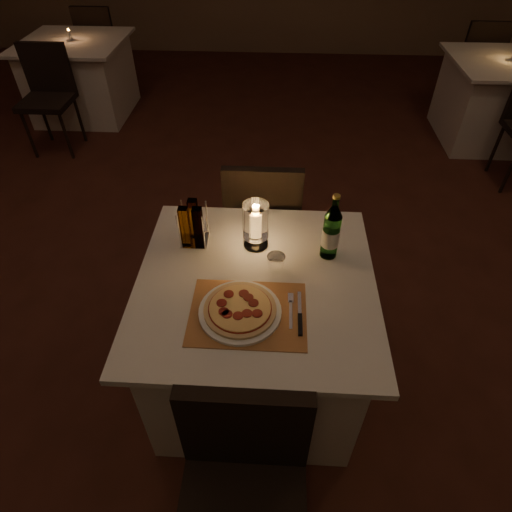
# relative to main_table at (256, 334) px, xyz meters

# --- Properties ---
(floor) EXTENTS (8.00, 10.00, 0.02)m
(floor) POSITION_rel_main_table_xyz_m (-0.07, 0.30, -0.38)
(floor) COLOR #482017
(floor) RESTS_ON ground
(main_table) EXTENTS (1.00, 1.00, 0.74)m
(main_table) POSITION_rel_main_table_xyz_m (0.00, 0.00, 0.00)
(main_table) COLOR silver
(main_table) RESTS_ON ground
(chair_near) EXTENTS (0.42, 0.42, 0.90)m
(chair_near) POSITION_rel_main_table_xyz_m (-0.00, -0.71, 0.18)
(chair_near) COLOR black
(chair_near) RESTS_ON ground
(chair_far) EXTENTS (0.42, 0.42, 0.90)m
(chair_far) POSITION_rel_main_table_xyz_m (-0.00, 0.71, 0.18)
(chair_far) COLOR black
(chair_far) RESTS_ON ground
(placemat) EXTENTS (0.45, 0.34, 0.00)m
(placemat) POSITION_rel_main_table_xyz_m (-0.02, -0.18, 0.37)
(placemat) COLOR #A86B3A
(placemat) RESTS_ON main_table
(plate) EXTENTS (0.32, 0.32, 0.01)m
(plate) POSITION_rel_main_table_xyz_m (-0.05, -0.18, 0.38)
(plate) COLOR white
(plate) RESTS_ON placemat
(pizza) EXTENTS (0.28, 0.28, 0.02)m
(pizza) POSITION_rel_main_table_xyz_m (-0.05, -0.18, 0.39)
(pizza) COLOR #D8B77F
(pizza) RESTS_ON plate
(fork) EXTENTS (0.02, 0.18, 0.00)m
(fork) POSITION_rel_main_table_xyz_m (0.14, -0.15, 0.37)
(fork) COLOR silver
(fork) RESTS_ON placemat
(knife) EXTENTS (0.02, 0.22, 0.01)m
(knife) POSITION_rel_main_table_xyz_m (0.18, -0.21, 0.37)
(knife) COLOR black
(knife) RESTS_ON placemat
(tumbler) EXTENTS (0.08, 0.08, 0.08)m
(tumbler) POSITION_rel_main_table_xyz_m (0.08, 0.07, 0.40)
(tumbler) COLOR white
(tumbler) RESTS_ON main_table
(water_bottle) EXTENTS (0.08, 0.08, 0.32)m
(water_bottle) POSITION_rel_main_table_xyz_m (0.31, 0.18, 0.49)
(water_bottle) COLOR #5B9D54
(water_bottle) RESTS_ON main_table
(hurricane_candle) EXTENTS (0.12, 0.12, 0.22)m
(hurricane_candle) POSITION_rel_main_table_xyz_m (-0.01, 0.23, 0.50)
(hurricane_candle) COLOR white
(hurricane_candle) RESTS_ON main_table
(cruet_caddy) EXTENTS (0.12, 0.12, 0.21)m
(cruet_caddy) POSITION_rel_main_table_xyz_m (-0.29, 0.23, 0.46)
(cruet_caddy) COLOR white
(cruet_caddy) RESTS_ON main_table
(neighbor_table_left) EXTENTS (1.00, 1.00, 0.74)m
(neighbor_table_left) POSITION_rel_main_table_xyz_m (-2.00, 3.17, 0.00)
(neighbor_table_left) COLOR silver
(neighbor_table_left) RESTS_ON ground
(neighbor_chair_la) EXTENTS (0.42, 0.42, 0.90)m
(neighbor_chair_la) POSITION_rel_main_table_xyz_m (-2.00, 2.45, 0.18)
(neighbor_chair_la) COLOR black
(neighbor_chair_la) RESTS_ON ground
(neighbor_chair_lb) EXTENTS (0.42, 0.42, 0.90)m
(neighbor_chair_lb) POSITION_rel_main_table_xyz_m (-2.00, 3.88, 0.18)
(neighbor_chair_lb) COLOR black
(neighbor_chair_lb) RESTS_ON ground
(neighbor_candle_left) EXTENTS (0.03, 0.03, 0.11)m
(neighbor_candle_left) POSITION_rel_main_table_xyz_m (-2.00, 3.17, 0.41)
(neighbor_candle_left) COLOR white
(neighbor_candle_left) RESTS_ON neighbor_table_left
(neighbor_table_right) EXTENTS (1.00, 1.00, 0.74)m
(neighbor_table_right) POSITION_rel_main_table_xyz_m (2.10, 2.82, 0.00)
(neighbor_table_right) COLOR silver
(neighbor_table_right) RESTS_ON ground
(neighbor_chair_rb) EXTENTS (0.42, 0.42, 0.90)m
(neighbor_chair_rb) POSITION_rel_main_table_xyz_m (2.10, 3.54, 0.18)
(neighbor_chair_rb) COLOR black
(neighbor_chair_rb) RESTS_ON ground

